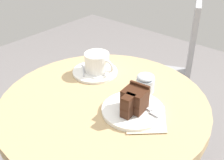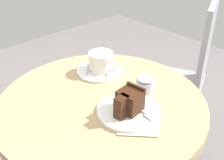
{
  "view_description": "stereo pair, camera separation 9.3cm",
  "coord_description": "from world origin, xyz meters",
  "px_view_note": "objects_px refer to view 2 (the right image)",
  "views": [
    {
      "loc": [
        0.5,
        -0.54,
        1.25
      ],
      "look_at": [
        -0.02,
        0.06,
        0.77
      ],
      "focal_mm": 45.0,
      "sensor_mm": 36.0,
      "label": 1
    },
    {
      "loc": [
        0.56,
        -0.48,
        1.25
      ],
      "look_at": [
        -0.02,
        0.06,
        0.77
      ],
      "focal_mm": 45.0,
      "sensor_mm": 36.0,
      "label": 2
    }
  ],
  "objects_px": {
    "cake_slice": "(129,102)",
    "fork": "(142,111)",
    "saucer": "(99,71)",
    "teaspoon": "(88,66)",
    "cake_plate": "(128,111)",
    "napkin": "(139,121)",
    "coffee_cup": "(101,61)",
    "cafe_chair": "(184,72)",
    "sugar_pot": "(145,85)"
  },
  "relations": [
    {
      "from": "saucer",
      "to": "cake_slice",
      "type": "distance_m",
      "value": 0.28
    },
    {
      "from": "cafe_chair",
      "to": "sugar_pot",
      "type": "height_order",
      "value": "cafe_chair"
    },
    {
      "from": "coffee_cup",
      "to": "cafe_chair",
      "type": "relative_size",
      "value": 0.13
    },
    {
      "from": "teaspoon",
      "to": "cafe_chair",
      "type": "height_order",
      "value": "cafe_chair"
    },
    {
      "from": "napkin",
      "to": "cafe_chair",
      "type": "relative_size",
      "value": 0.19
    },
    {
      "from": "coffee_cup",
      "to": "cake_plate",
      "type": "bearing_deg",
      "value": -23.26
    },
    {
      "from": "napkin",
      "to": "cake_slice",
      "type": "bearing_deg",
      "value": 176.95
    },
    {
      "from": "teaspoon",
      "to": "cafe_chair",
      "type": "bearing_deg",
      "value": -53.69
    },
    {
      "from": "fork",
      "to": "napkin",
      "type": "xyz_separation_m",
      "value": [
        0.01,
        -0.03,
        -0.01
      ]
    },
    {
      "from": "cake_slice",
      "to": "fork",
      "type": "height_order",
      "value": "cake_slice"
    },
    {
      "from": "cake_slice",
      "to": "sugar_pot",
      "type": "relative_size",
      "value": 1.49
    },
    {
      "from": "napkin",
      "to": "teaspoon",
      "type": "bearing_deg",
      "value": 165.42
    },
    {
      "from": "saucer",
      "to": "fork",
      "type": "bearing_deg",
      "value": -14.67
    },
    {
      "from": "cake_slice",
      "to": "napkin",
      "type": "relative_size",
      "value": 0.54
    },
    {
      "from": "cake_plate",
      "to": "cake_slice",
      "type": "relative_size",
      "value": 2.01
    },
    {
      "from": "coffee_cup",
      "to": "cafe_chair",
      "type": "distance_m",
      "value": 0.6
    },
    {
      "from": "cake_slice",
      "to": "napkin",
      "type": "height_order",
      "value": "cake_slice"
    },
    {
      "from": "saucer",
      "to": "cafe_chair",
      "type": "relative_size",
      "value": 0.18
    },
    {
      "from": "saucer",
      "to": "cafe_chair",
      "type": "height_order",
      "value": "cafe_chair"
    },
    {
      "from": "teaspoon",
      "to": "sugar_pot",
      "type": "relative_size",
      "value": 1.24
    },
    {
      "from": "teaspoon",
      "to": "fork",
      "type": "bearing_deg",
      "value": -146.22
    },
    {
      "from": "cake_slice",
      "to": "napkin",
      "type": "xyz_separation_m",
      "value": [
        0.04,
        -0.0,
        -0.04
      ]
    },
    {
      "from": "cake_plate",
      "to": "sugar_pot",
      "type": "height_order",
      "value": "sugar_pot"
    },
    {
      "from": "cake_slice",
      "to": "cafe_chair",
      "type": "distance_m",
      "value": 0.73
    },
    {
      "from": "fork",
      "to": "cake_plate",
      "type": "bearing_deg",
      "value": -140.12
    },
    {
      "from": "napkin",
      "to": "sugar_pot",
      "type": "bearing_deg",
      "value": 124.64
    },
    {
      "from": "napkin",
      "to": "sugar_pot",
      "type": "relative_size",
      "value": 2.77
    },
    {
      "from": "cafe_chair",
      "to": "cake_plate",
      "type": "bearing_deg",
      "value": -5.57
    },
    {
      "from": "coffee_cup",
      "to": "cake_plate",
      "type": "relative_size",
      "value": 0.65
    },
    {
      "from": "cake_plate",
      "to": "napkin",
      "type": "distance_m",
      "value": 0.05
    },
    {
      "from": "cake_plate",
      "to": "cafe_chair",
      "type": "height_order",
      "value": "cafe_chair"
    },
    {
      "from": "saucer",
      "to": "teaspoon",
      "type": "height_order",
      "value": "teaspoon"
    },
    {
      "from": "coffee_cup",
      "to": "napkin",
      "type": "bearing_deg",
      "value": -20.84
    },
    {
      "from": "teaspoon",
      "to": "cake_slice",
      "type": "bearing_deg",
      "value": -152.11
    },
    {
      "from": "coffee_cup",
      "to": "napkin",
      "type": "distance_m",
      "value": 0.31
    },
    {
      "from": "cake_slice",
      "to": "fork",
      "type": "xyz_separation_m",
      "value": [
        0.03,
        0.03,
        -0.03
      ]
    },
    {
      "from": "cake_plate",
      "to": "napkin",
      "type": "bearing_deg",
      "value": -7.17
    },
    {
      "from": "saucer",
      "to": "napkin",
      "type": "distance_m",
      "value": 0.32
    },
    {
      "from": "cake_plate",
      "to": "fork",
      "type": "height_order",
      "value": "fork"
    },
    {
      "from": "saucer",
      "to": "coffee_cup",
      "type": "relative_size",
      "value": 1.36
    },
    {
      "from": "cafe_chair",
      "to": "sugar_pot",
      "type": "distance_m",
      "value": 0.61
    },
    {
      "from": "sugar_pot",
      "to": "cake_slice",
      "type": "bearing_deg",
      "value": -70.79
    },
    {
      "from": "cake_plate",
      "to": "fork",
      "type": "relative_size",
      "value": 1.43
    },
    {
      "from": "teaspoon",
      "to": "napkin",
      "type": "bearing_deg",
      "value": -150.52
    },
    {
      "from": "coffee_cup",
      "to": "cafe_chair",
      "type": "height_order",
      "value": "cafe_chair"
    },
    {
      "from": "teaspoon",
      "to": "sugar_pot",
      "type": "bearing_deg",
      "value": -128.33
    },
    {
      "from": "fork",
      "to": "sugar_pot",
      "type": "distance_m",
      "value": 0.12
    },
    {
      "from": "saucer",
      "to": "cake_plate",
      "type": "distance_m",
      "value": 0.27
    },
    {
      "from": "teaspoon",
      "to": "cafe_chair",
      "type": "relative_size",
      "value": 0.09
    },
    {
      "from": "coffee_cup",
      "to": "cake_slice",
      "type": "bearing_deg",
      "value": -23.64
    }
  ]
}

